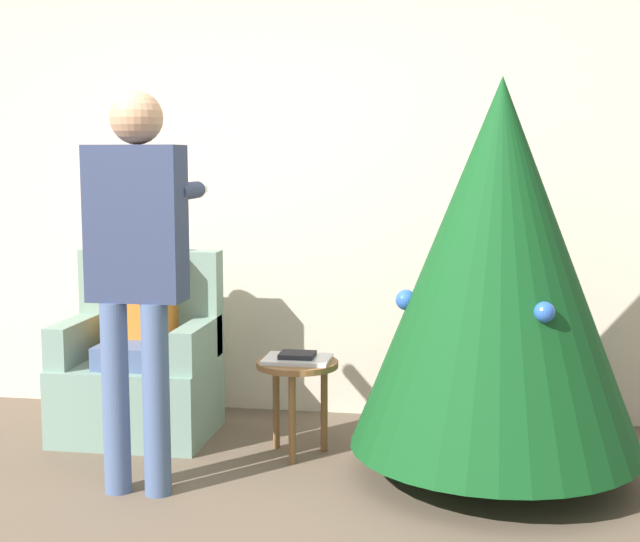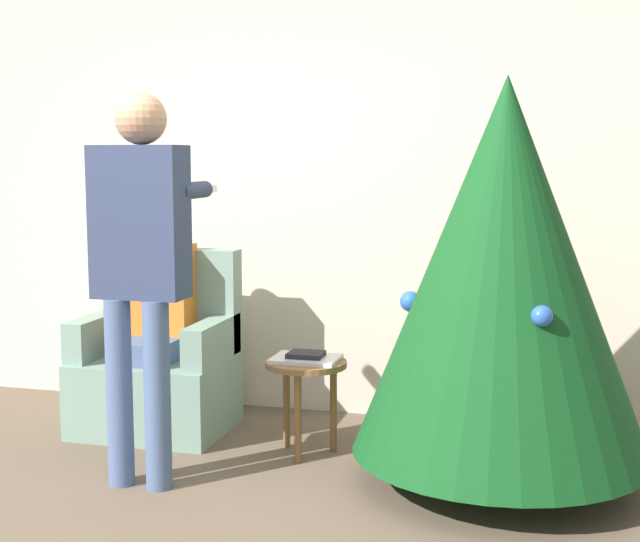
{
  "view_description": "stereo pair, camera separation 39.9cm",
  "coord_description": "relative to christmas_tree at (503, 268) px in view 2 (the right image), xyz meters",
  "views": [
    {
      "loc": [
        1.14,
        -2.87,
        1.51
      ],
      "look_at": [
        0.51,
        1.04,
        0.99
      ],
      "focal_mm": 50.0,
      "sensor_mm": 36.0,
      "label": 1
    },
    {
      "loc": [
        1.53,
        -2.78,
        1.51
      ],
      "look_at": [
        0.51,
        1.04,
        0.99
      ],
      "focal_mm": 50.0,
      "sensor_mm": 36.0,
      "label": 2
    }
  ],
  "objects": [
    {
      "name": "wall_back",
      "position": [
        -1.3,
        0.95,
        0.34
      ],
      "size": [
        8.0,
        0.06,
        2.7
      ],
      "color": "beige",
      "rests_on": "ground_plane"
    },
    {
      "name": "christmas_tree",
      "position": [
        0.0,
        0.0,
        0.0
      ],
      "size": [
        1.36,
        1.36,
        1.87
      ],
      "color": "brown",
      "rests_on": "ground_plane"
    },
    {
      "name": "armchair",
      "position": [
        -1.88,
        0.38,
        -0.66
      ],
      "size": [
        0.8,
        0.64,
        0.99
      ],
      "color": "gray",
      "rests_on": "ground_plane"
    },
    {
      "name": "person_seated",
      "position": [
        -1.88,
        0.35,
        -0.34
      ],
      "size": [
        0.36,
        0.46,
        1.23
      ],
      "color": "#475B84",
      "rests_on": "ground_plane"
    },
    {
      "name": "person_standing",
      "position": [
        -1.58,
        -0.41,
        0.08
      ],
      "size": [
        0.44,
        0.57,
        1.79
      ],
      "color": "#475B84",
      "rests_on": "ground_plane"
    },
    {
      "name": "side_stool",
      "position": [
        -0.97,
        0.16,
        -0.6
      ],
      "size": [
        0.41,
        0.41,
        0.48
      ],
      "color": "brown",
      "rests_on": "ground_plane"
    },
    {
      "name": "laptop",
      "position": [
        -0.97,
        0.16,
        -0.51
      ],
      "size": [
        0.33,
        0.25,
        0.02
      ],
      "color": "silver",
      "rests_on": "side_stool"
    },
    {
      "name": "book",
      "position": [
        -0.97,
        0.16,
        -0.49
      ],
      "size": [
        0.18,
        0.14,
        0.02
      ],
      "color": "black",
      "rests_on": "laptop"
    }
  ]
}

